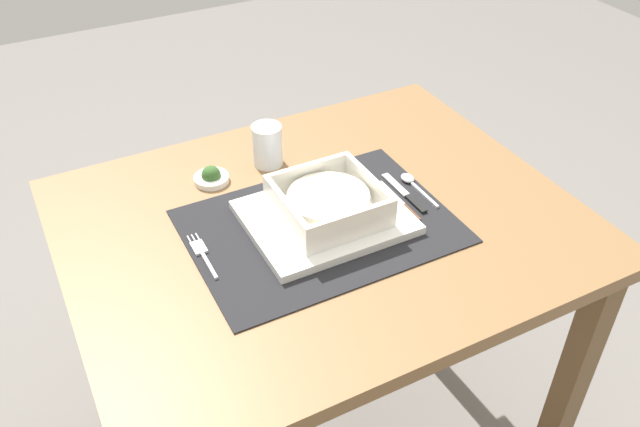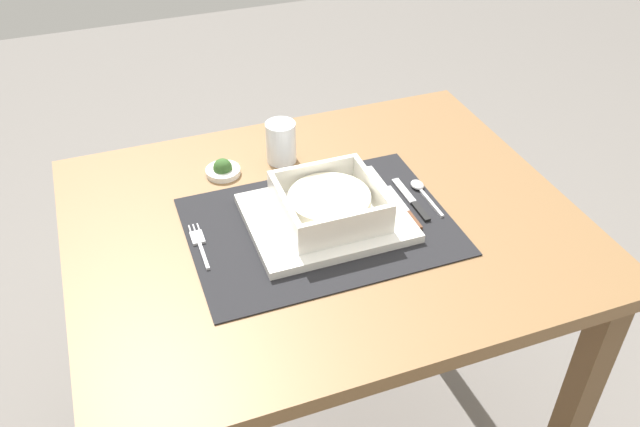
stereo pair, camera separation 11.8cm
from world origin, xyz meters
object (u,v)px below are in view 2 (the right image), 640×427
Objects in this scene: porridge_bowl at (329,204)px; butter_knife at (413,202)px; fork at (199,242)px; dining_table at (323,263)px; bread_knife at (405,210)px; condiment_saucer at (223,170)px; spoon at (420,189)px; drinking_glass at (281,144)px.

porridge_bowl is 0.17m from butter_knife.
porridge_bowl reaches higher than fork.
dining_table is 0.19m from bread_knife.
dining_table is at bearing 171.93° from butter_knife.
condiment_saucer is at bearing 142.44° from butter_knife.
bread_knife is (-0.02, -0.02, 0.00)m from butter_knife.
dining_table is 7.32× the size of fork.
porridge_bowl is at bearing -72.69° from dining_table.
butter_knife is at bearing -132.31° from spoon.
drinking_glass is at bearing 118.08° from bread_knife.
spoon is 0.07m from bread_knife.
drinking_glass reaches higher than fork.
bread_knife is (0.14, -0.02, -0.04)m from porridge_bowl.
drinking_glass reaches higher than bread_knife.
spoon is (0.43, 0.01, 0.00)m from fork.
dining_table is 0.26m from drinking_glass.
fork is 1.06× the size of spoon.
condiment_saucer is (0.09, 0.20, 0.00)m from fork.
butter_knife is at bearing -35.59° from condiment_saucer.
porridge_bowl is at bearing -169.18° from spoon.
fork is 0.22m from condiment_saucer.
bread_knife is 1.59× the size of drinking_glass.
bread_knife is (-0.06, -0.05, -0.00)m from spoon.
butter_knife is 0.30m from drinking_glass.
dining_table is 0.24m from spoon.
bread_knife reaches higher than fork.
porridge_bowl is at bearing -56.97° from condiment_saucer.
spoon is at bearing -42.68° from drinking_glass.
spoon is at bearing -29.27° from condiment_saucer.
spoon reaches higher than bread_knife.
butter_knife is at bearing -6.10° from dining_table.
dining_table is 0.15m from porridge_bowl.
porridge_bowl is 2.04× the size of drinking_glass.
dining_table is 10.64× the size of drinking_glass.
porridge_bowl is 1.28× the size of bread_knife.
spoon is at bearing -3.08° from fork.
drinking_glass is at bearing 139.93° from spoon.
drinking_glass is at bearing 3.66° from condiment_saucer.
spoon is at bearing 35.96° from bread_knife.
porridge_bowl reaches higher than bread_knife.
porridge_bowl reaches higher than butter_knife.
condiment_saucer reaches higher than spoon.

